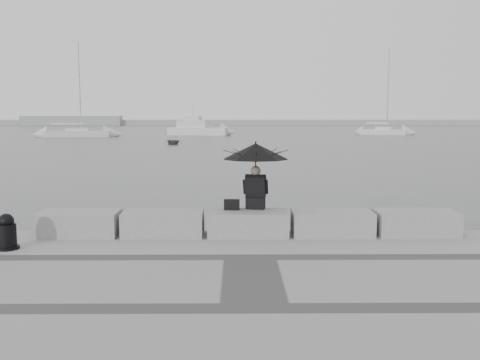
{
  "coord_description": "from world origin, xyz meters",
  "views": [
    {
      "loc": [
        -0.24,
        -11.03,
        2.91
      ],
      "look_at": [
        -0.13,
        3.0,
        1.22
      ],
      "focal_mm": 40.0,
      "sensor_mm": 36.0,
      "label": 1
    }
  ],
  "objects_px": {
    "sailboat_right": "(384,131)",
    "motor_cruiser": "(199,129)",
    "seated_person": "(256,158)",
    "dinghy": "(173,142)",
    "mooring_bollard": "(7,234)",
    "sailboat_left": "(77,133)"
  },
  "relations": [
    {
      "from": "sailboat_left",
      "to": "sailboat_right",
      "type": "relative_size",
      "value": 1.0
    },
    {
      "from": "sailboat_left",
      "to": "sailboat_right",
      "type": "xyz_separation_m",
      "value": [
        44.49,
        8.55,
        0.02
      ]
    },
    {
      "from": "seated_person",
      "to": "sailboat_left",
      "type": "distance_m",
      "value": 66.41
    },
    {
      "from": "mooring_bollard",
      "to": "motor_cruiser",
      "type": "relative_size",
      "value": 0.07
    },
    {
      "from": "motor_cruiser",
      "to": "mooring_bollard",
      "type": "bearing_deg",
      "value": -72.69
    },
    {
      "from": "sailboat_right",
      "to": "motor_cruiser",
      "type": "height_order",
      "value": "sailboat_right"
    },
    {
      "from": "seated_person",
      "to": "dinghy",
      "type": "bearing_deg",
      "value": 109.7
    },
    {
      "from": "seated_person",
      "to": "motor_cruiser",
      "type": "distance_m",
      "value": 69.5
    },
    {
      "from": "mooring_bollard",
      "to": "sailboat_right",
      "type": "relative_size",
      "value": 0.05
    },
    {
      "from": "seated_person",
      "to": "dinghy",
      "type": "xyz_separation_m",
      "value": [
        -6.87,
        44.07,
        -1.8
      ]
    },
    {
      "from": "sailboat_right",
      "to": "dinghy",
      "type": "height_order",
      "value": "sailboat_right"
    },
    {
      "from": "mooring_bollard",
      "to": "sailboat_left",
      "type": "bearing_deg",
      "value": 105.38
    },
    {
      "from": "dinghy",
      "to": "sailboat_right",
      "type": "bearing_deg",
      "value": 34.75
    },
    {
      "from": "motor_cruiser",
      "to": "dinghy",
      "type": "xyz_separation_m",
      "value": [
        -0.95,
        -25.17,
        -0.64
      ]
    },
    {
      "from": "sailboat_right",
      "to": "dinghy",
      "type": "bearing_deg",
      "value": -112.96
    },
    {
      "from": "sailboat_left",
      "to": "motor_cruiser",
      "type": "height_order",
      "value": "sailboat_left"
    },
    {
      "from": "sailboat_right",
      "to": "motor_cruiser",
      "type": "bearing_deg",
      "value": -151.95
    },
    {
      "from": "motor_cruiser",
      "to": "sailboat_right",
      "type": "bearing_deg",
      "value": 20.03
    },
    {
      "from": "seated_person",
      "to": "motor_cruiser",
      "type": "relative_size",
      "value": 0.15
    },
    {
      "from": "mooring_bollard",
      "to": "motor_cruiser",
      "type": "distance_m",
      "value": 70.68
    },
    {
      "from": "sailboat_left",
      "to": "motor_cruiser",
      "type": "relative_size",
      "value": 1.36
    },
    {
      "from": "sailboat_right",
      "to": "sailboat_left",
      "type": "bearing_deg",
      "value": -144.91
    }
  ]
}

